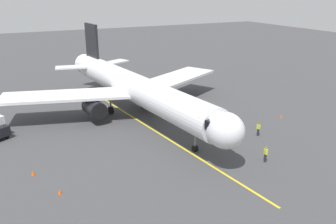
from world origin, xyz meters
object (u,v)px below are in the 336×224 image
(airplane, at_px, (135,88))
(safety_cone_wing_port, at_px, (33,173))
(ground_crew_wing_walker, at_px, (258,129))
(safety_cone_wing_starboard, at_px, (281,116))
(safety_cone_nose_left, at_px, (60,191))
(ground_crew_marshaller, at_px, (266,154))

(airplane, distance_m, safety_cone_wing_port, 19.30)
(airplane, bearing_deg, ground_crew_wing_walker, 128.70)
(safety_cone_wing_port, height_order, safety_cone_wing_starboard, same)
(safety_cone_wing_starboard, bearing_deg, safety_cone_nose_left, 11.07)
(ground_crew_wing_walker, xyz_separation_m, safety_cone_wing_port, (25.82, -1.96, -0.61))
(airplane, height_order, ground_crew_wing_walker, airplane)
(safety_cone_nose_left, xyz_separation_m, safety_cone_wing_port, (1.66, -4.57, 0.00))
(airplane, distance_m, safety_cone_nose_left, 21.20)
(ground_crew_wing_walker, relative_size, safety_cone_wing_starboard, 3.11)
(airplane, xyz_separation_m, safety_cone_wing_starboard, (-17.67, 9.78, -3.73))
(ground_crew_marshaller, bearing_deg, ground_crew_wing_walker, -124.07)
(airplane, height_order, safety_cone_wing_starboard, airplane)
(safety_cone_nose_left, distance_m, safety_cone_wing_starboard, 31.79)
(airplane, bearing_deg, safety_cone_nose_left, 49.58)
(ground_crew_marshaller, distance_m, ground_crew_wing_walker, 7.06)
(ground_crew_wing_walker, xyz_separation_m, safety_cone_wing_starboard, (-7.04, -3.49, -0.61))
(ground_crew_marshaller, bearing_deg, safety_cone_wing_port, -19.65)
(ground_crew_marshaller, height_order, ground_crew_wing_walker, same)
(ground_crew_wing_walker, height_order, safety_cone_wing_port, ground_crew_wing_walker)
(safety_cone_wing_port, bearing_deg, ground_crew_marshaller, 160.35)
(airplane, height_order, ground_crew_marshaller, airplane)
(safety_cone_wing_port, distance_m, safety_cone_wing_starboard, 32.89)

